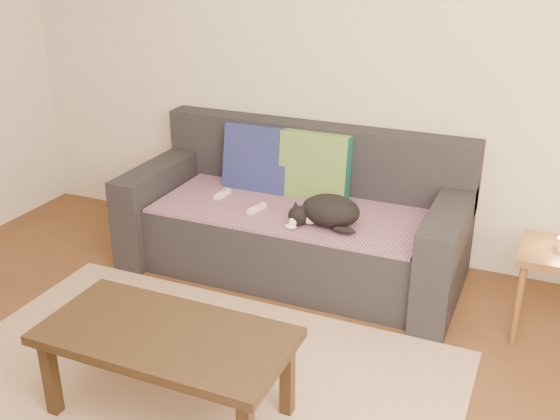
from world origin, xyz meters
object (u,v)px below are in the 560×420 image
at_px(sofa, 296,223).
at_px(wii_remote_a, 222,194).
at_px(coffee_table, 166,343).
at_px(cat, 328,211).
at_px(side_table, 559,266).
at_px(wii_remote_b, 257,209).

distance_m(sofa, wii_remote_a, 0.51).
bearing_deg(coffee_table, wii_remote_a, 109.02).
bearing_deg(sofa, cat, -38.94).
relative_size(sofa, wii_remote_a, 14.00).
distance_m(side_table, coffee_table, 2.04).
height_order(side_table, coffee_table, side_table).
distance_m(wii_remote_a, coffee_table, 1.55).
height_order(wii_remote_b, side_table, side_table).
bearing_deg(cat, sofa, 150.30).
relative_size(sofa, cat, 4.90).
bearing_deg(side_table, wii_remote_a, 176.82).
height_order(wii_remote_b, coffee_table, wii_remote_b).
relative_size(wii_remote_b, side_table, 0.30).
bearing_deg(wii_remote_b, cat, -80.53).
distance_m(sofa, wii_remote_b, 0.31).
bearing_deg(side_table, coffee_table, -138.42).
distance_m(wii_remote_b, coffee_table, 1.35).
xyz_separation_m(sofa, wii_remote_b, (-0.18, -0.20, 0.15)).
bearing_deg(coffee_table, wii_remote_b, 98.50).
bearing_deg(wii_remote_a, side_table, -86.47).
xyz_separation_m(sofa, coffee_table, (0.02, -1.54, 0.07)).
xyz_separation_m(wii_remote_b, coffee_table, (0.20, -1.34, -0.07)).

